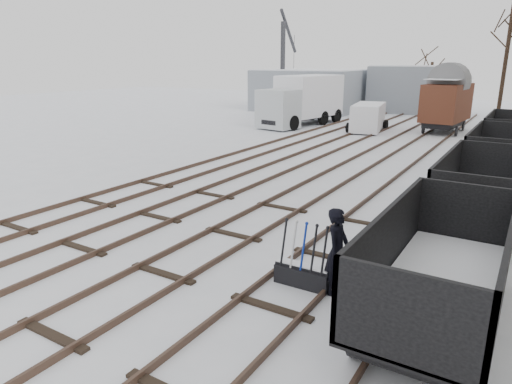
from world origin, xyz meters
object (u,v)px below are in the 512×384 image
(ground_frame, at_px, (303,274))
(worker, at_px, (337,251))
(panel_van, at_px, (368,117))
(lorry, at_px, (302,100))
(box_van_wagon, at_px, (447,101))
(freight_wagon_a, at_px, (439,284))
(crane, at_px, (283,85))

(ground_frame, xyz_separation_m, worker, (0.75, 0.10, 0.69))
(panel_van, bearing_deg, lorry, 166.17)
(box_van_wagon, height_order, lorry, lorry)
(freight_wagon_a, bearing_deg, crane, 122.63)
(box_van_wagon, bearing_deg, freight_wagon_a, -74.99)
(box_van_wagon, height_order, panel_van, box_van_wagon)
(worker, xyz_separation_m, panel_van, (-7.14, 23.74, 0.05))
(box_van_wagon, bearing_deg, panel_van, -147.99)
(crane, bearing_deg, panel_van, -49.07)
(worker, xyz_separation_m, freight_wagon_a, (2.14, -0.20, -0.12))
(ground_frame, relative_size, crane, 0.15)
(ground_frame, bearing_deg, lorry, 115.42)
(ground_frame, height_order, lorry, lorry)
(freight_wagon_a, xyz_separation_m, crane, (-21.08, 32.92, 1.69))
(freight_wagon_a, distance_m, box_van_wagon, 26.76)
(ground_frame, height_order, worker, worker)
(lorry, bearing_deg, panel_van, 5.72)
(ground_frame, distance_m, worker, 1.03)
(box_van_wagon, bearing_deg, crane, 163.81)
(freight_wagon_a, distance_m, panel_van, 25.67)
(lorry, height_order, panel_van, lorry)
(freight_wagon_a, relative_size, lorry, 0.63)
(panel_van, xyz_separation_m, crane, (-11.80, 8.99, 1.52))
(box_van_wagon, distance_m, lorry, 10.49)
(crane, bearing_deg, worker, -71.72)
(worker, distance_m, lorry, 27.21)
(lorry, distance_m, panel_van, 5.56)
(worker, xyz_separation_m, lorry, (-12.61, 24.10, 1.00))
(panel_van, relative_size, crane, 0.49)
(box_van_wagon, distance_m, panel_van, 5.51)
(freight_wagon_a, bearing_deg, box_van_wagon, 99.62)
(lorry, bearing_deg, box_van_wagon, 20.76)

